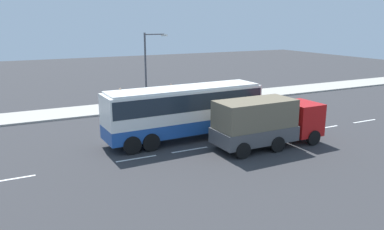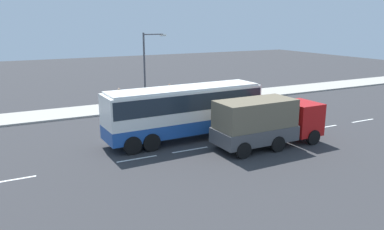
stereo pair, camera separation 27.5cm
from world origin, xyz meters
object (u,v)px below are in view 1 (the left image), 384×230
Objects in this scene: coach_bus at (185,107)px; pedestrian_at_crossing at (171,91)px; cargo_truck at (267,121)px; street_lamp at (148,65)px; pedestrian_near_curb at (121,96)px.

coach_bus is 6.45× the size of pedestrian_at_crossing.
coach_bus is 11.72m from pedestrian_at_crossing.
coach_bus is at bearing -80.87° from pedestrian_at_crossing.
pedestrian_at_crossing is (3.82, 11.03, -1.05)m from coach_bus.
street_lamp is at bearing 102.41° from cargo_truck.
cargo_truck is 15.44m from pedestrian_near_curb.
coach_bus is 1.49× the size of cargo_truck.
cargo_truck is 4.34× the size of pedestrian_at_crossing.
street_lamp is at bearing -117.99° from pedestrian_at_crossing.
street_lamp is at bearing 82.48° from coach_bus.
coach_bus is 5.33m from cargo_truck.
pedestrian_at_crossing is (4.95, 0.08, -0.01)m from pedestrian_near_curb.
pedestrian_near_curb is 3.96m from street_lamp.
pedestrian_near_curb is at bearing -150.82° from pedestrian_at_crossing.
street_lamp reaches higher than cargo_truck.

